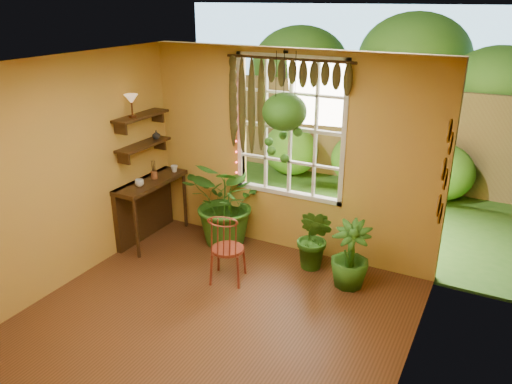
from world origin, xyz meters
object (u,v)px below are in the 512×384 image
potted_plant_left (228,202)px  potted_plant_mid (315,239)px  hanging_basket (284,117)px  counter_ledge (146,202)px  windsor_chair (227,258)px

potted_plant_left → potted_plant_mid: 1.35m
potted_plant_left → hanging_basket: hanging_basket is taller
counter_ledge → hanging_basket: size_ratio=0.90×
counter_ledge → potted_plant_left: 1.20m
windsor_chair → counter_ledge: bearing=146.6°
potted_plant_left → potted_plant_mid: potted_plant_left is taller
windsor_chair → hanging_basket: hanging_basket is taller
counter_ledge → potted_plant_mid: 2.49m
counter_ledge → potted_plant_mid: counter_ledge is taller
counter_ledge → hanging_basket: (1.94, 0.41, 1.36)m
potted_plant_left → counter_ledge: bearing=-162.5°
hanging_basket → potted_plant_left: bearing=-176.5°
counter_ledge → windsor_chair: (1.63, -0.50, -0.24)m
windsor_chair → potted_plant_mid: (0.84, 0.75, 0.12)m
counter_ledge → potted_plant_left: potted_plant_left is taller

